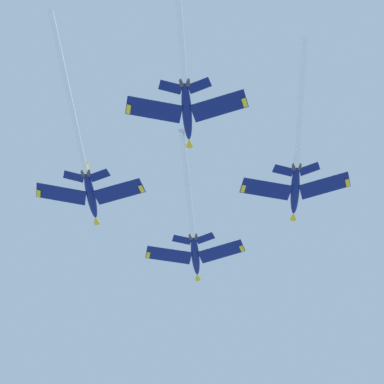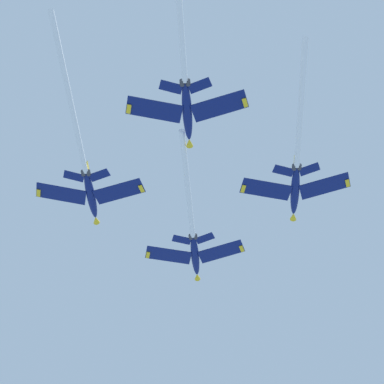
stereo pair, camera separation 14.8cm
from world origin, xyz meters
The scene contains 4 objects.
jet_lead centered at (-8.06, 21.30, 117.13)m, with size 19.52×36.85×14.26m.
jet_left_wing centered at (-20.00, -1.24, 110.80)m, with size 20.79×41.34×17.15m.
jet_right_wing centered at (14.97, 11.42, 110.88)m, with size 19.48×36.16×13.69m.
jet_slot centered at (2.89, -12.34, 104.03)m, with size 20.38×41.14×16.71m.
Camera 2 is at (13.39, -37.43, 1.69)m, focal length 63.35 mm.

